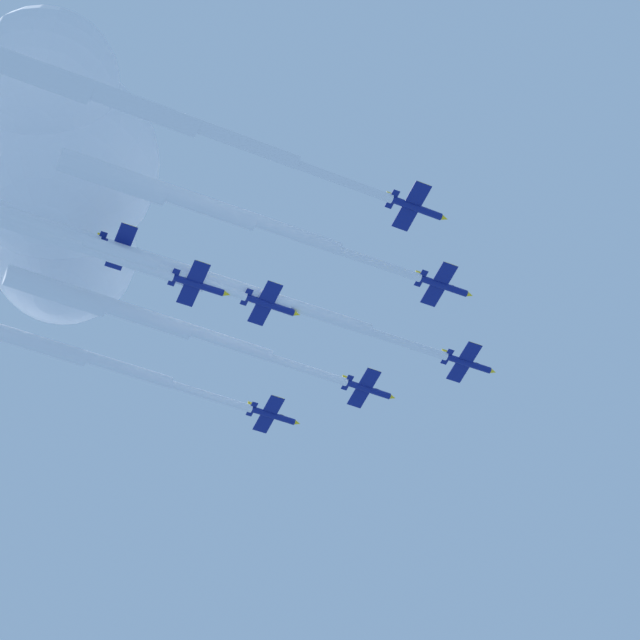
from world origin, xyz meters
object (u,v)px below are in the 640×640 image
object	(u,v)px
jet_lead	(239,291)
jet_starboard_mid	(133,106)
jet_port_outer	(3,216)
jet_starboard_inner	(201,205)
jet_port_mid	(32,343)
jet_port_inner	(139,316)

from	to	relation	value
jet_lead	jet_starboard_mid	size ratio (longest dim) A/B	0.95
jet_starboard_mid	jet_port_outer	xyz separation A→B (m)	(-20.21, -20.86, -0.90)
jet_starboard_mid	jet_port_outer	world-z (taller)	jet_starboard_mid
jet_starboard_inner	jet_port_mid	xyz separation A→B (m)	(-31.03, -29.62, -0.03)
jet_lead	jet_starboard_inner	size ratio (longest dim) A/B	1.01
jet_lead	jet_port_inner	bearing A→B (deg)	-112.60
jet_port_inner	jet_starboard_inner	distance (m)	26.37
jet_lead	jet_starboard_inner	world-z (taller)	jet_starboard_inner
jet_port_mid	jet_lead	bearing A→B (deg)	68.35
jet_port_inner	jet_port_mid	bearing A→B (deg)	-110.79
jet_port_mid	jet_port_outer	distance (m)	29.88
jet_starboard_mid	jet_port_outer	distance (m)	29.06
jet_port_outer	jet_starboard_inner	bearing A→B (deg)	87.61
jet_starboard_inner	jet_starboard_mid	size ratio (longest dim) A/B	0.93
jet_port_inner	jet_port_outer	size ratio (longest dim) A/B	0.97
jet_lead	jet_port_inner	world-z (taller)	jet_port_inner
jet_starboard_inner	jet_port_mid	size ratio (longest dim) A/B	0.95
jet_lead	jet_port_outer	distance (m)	38.64
jet_port_mid	jet_starboard_mid	size ratio (longest dim) A/B	0.99
jet_port_inner	jet_starboard_inner	world-z (taller)	jet_starboard_inner
jet_starboard_mid	jet_port_outer	bearing A→B (deg)	-134.08
jet_lead	jet_port_mid	world-z (taller)	jet_port_mid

